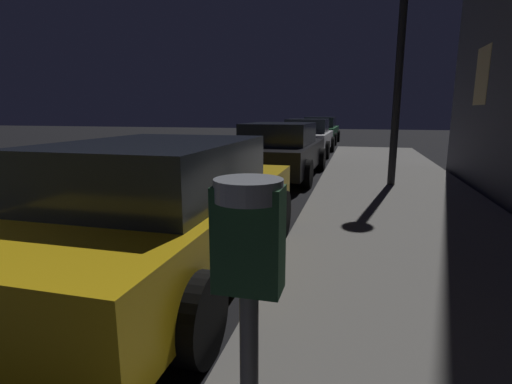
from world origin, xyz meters
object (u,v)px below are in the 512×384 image
car_yellow_cab (164,208)px  car_white (307,137)px  parking_meter (249,296)px  car_green (320,130)px  street_lamp (402,22)px  car_black (280,150)px

car_yellow_cab → car_white: same height
parking_meter → car_green: parking_meter is taller
car_yellow_cab → parking_meter: bearing=-57.8°
car_white → car_green: same height
car_green → street_lamp: size_ratio=0.89×
parking_meter → car_yellow_cab: (-1.67, 2.65, -0.49)m
car_green → parking_meter: bearing=-85.4°
car_yellow_cab → street_lamp: bearing=62.4°
car_black → car_yellow_cab: bearing=-90.0°
street_lamp → parking_meter: bearing=-97.7°
car_green → street_lamp: bearing=-78.2°
parking_meter → car_green: (-1.67, 20.94, -0.49)m
parking_meter → car_green: size_ratio=0.31×
parking_meter → car_black: bearing=100.3°
car_yellow_cab → car_green: same height
parking_meter → car_white: (-1.67, 14.98, -0.51)m
parking_meter → car_white: 15.08m
street_lamp → car_yellow_cab: bearing=-117.6°
car_black → street_lamp: (2.73, -1.28, 2.79)m
parking_meter → car_white: size_ratio=0.33×
car_green → street_lamp: (2.73, -13.07, 2.79)m
car_yellow_cab → car_black: bearing=90.0°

